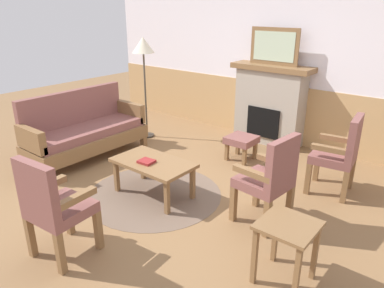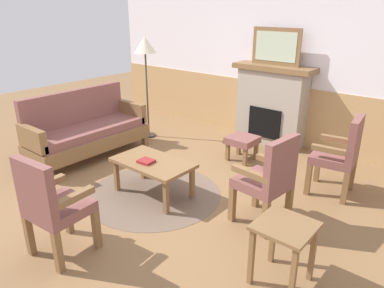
{
  "view_description": "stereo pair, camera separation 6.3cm",
  "coord_description": "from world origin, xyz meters",
  "px_view_note": "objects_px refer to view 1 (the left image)",
  "views": [
    {
      "loc": [
        2.63,
        -2.88,
        2.16
      ],
      "look_at": [
        0.0,
        0.35,
        0.55
      ],
      "focal_mm": 33.9,
      "sensor_mm": 36.0,
      "label": 1
    },
    {
      "loc": [
        2.68,
        -2.84,
        2.16
      ],
      "look_at": [
        0.0,
        0.35,
        0.55
      ],
      "focal_mm": 33.9,
      "sensor_mm": 36.0,
      "label": 2
    }
  ],
  "objects_px": {
    "framed_picture": "(274,46)",
    "armchair_front_left": "(53,204)",
    "couch": "(85,132)",
    "armchair_near_fireplace": "(270,177)",
    "coffee_table": "(153,165)",
    "book_on_table": "(146,161)",
    "floor_lamp_by_couch": "(143,52)",
    "footstool": "(241,141)",
    "fireplace": "(270,104)",
    "armchair_by_window_left": "(340,152)",
    "side_table": "(287,236)"
  },
  "relations": [
    {
      "from": "framed_picture",
      "to": "armchair_front_left",
      "type": "distance_m",
      "value": 4.0
    },
    {
      "from": "couch",
      "to": "armchair_near_fireplace",
      "type": "height_order",
      "value": "same"
    },
    {
      "from": "coffee_table",
      "to": "book_on_table",
      "type": "bearing_deg",
      "value": -110.09
    },
    {
      "from": "armchair_near_fireplace",
      "to": "floor_lamp_by_couch",
      "type": "distance_m",
      "value": 3.25
    },
    {
      "from": "armchair_near_fireplace",
      "to": "floor_lamp_by_couch",
      "type": "xyz_separation_m",
      "value": [
        -2.92,
        1.1,
        0.91
      ]
    },
    {
      "from": "footstool",
      "to": "framed_picture",
      "type": "bearing_deg",
      "value": 93.74
    },
    {
      "from": "fireplace",
      "to": "floor_lamp_by_couch",
      "type": "xyz_separation_m",
      "value": [
        -1.76,
        -1.08,
        0.8
      ]
    },
    {
      "from": "armchair_near_fireplace",
      "to": "armchair_by_window_left",
      "type": "bearing_deg",
      "value": 73.77
    },
    {
      "from": "couch",
      "to": "side_table",
      "type": "height_order",
      "value": "couch"
    },
    {
      "from": "book_on_table",
      "to": "armchair_near_fireplace",
      "type": "relative_size",
      "value": 0.18
    },
    {
      "from": "fireplace",
      "to": "armchair_near_fireplace",
      "type": "xyz_separation_m",
      "value": [
        1.17,
        -2.19,
        -0.11
      ]
    },
    {
      "from": "footstool",
      "to": "armchair_front_left",
      "type": "xyz_separation_m",
      "value": [
        -0.09,
        -2.94,
        0.25
      ]
    },
    {
      "from": "couch",
      "to": "book_on_table",
      "type": "height_order",
      "value": "couch"
    },
    {
      "from": "footstool",
      "to": "book_on_table",
      "type": "bearing_deg",
      "value": -99.24
    },
    {
      "from": "footstool",
      "to": "side_table",
      "type": "distance_m",
      "value": 2.54
    },
    {
      "from": "armchair_near_fireplace",
      "to": "armchair_by_window_left",
      "type": "height_order",
      "value": "same"
    },
    {
      "from": "footstool",
      "to": "couch",
      "type": "bearing_deg",
      "value": -143.56
    },
    {
      "from": "couch",
      "to": "coffee_table",
      "type": "relative_size",
      "value": 1.88
    },
    {
      "from": "armchair_front_left",
      "to": "coffee_table",
      "type": "bearing_deg",
      "value": 96.17
    },
    {
      "from": "framed_picture",
      "to": "couch",
      "type": "height_order",
      "value": "framed_picture"
    },
    {
      "from": "book_on_table",
      "to": "side_table",
      "type": "relative_size",
      "value": 0.32
    },
    {
      "from": "framed_picture",
      "to": "book_on_table",
      "type": "height_order",
      "value": "framed_picture"
    },
    {
      "from": "footstool",
      "to": "armchair_by_window_left",
      "type": "bearing_deg",
      "value": -5.55
    },
    {
      "from": "footstool",
      "to": "side_table",
      "type": "relative_size",
      "value": 0.73
    },
    {
      "from": "framed_picture",
      "to": "side_table",
      "type": "xyz_separation_m",
      "value": [
        1.69,
        -2.87,
        -1.13
      ]
    },
    {
      "from": "armchair_near_fireplace",
      "to": "side_table",
      "type": "height_order",
      "value": "armchair_near_fireplace"
    },
    {
      "from": "armchair_front_left",
      "to": "armchair_by_window_left",
      "type": "bearing_deg",
      "value": 61.41
    },
    {
      "from": "coffee_table",
      "to": "armchair_by_window_left",
      "type": "bearing_deg",
      "value": 40.68
    },
    {
      "from": "fireplace",
      "to": "armchair_near_fireplace",
      "type": "relative_size",
      "value": 1.33
    },
    {
      "from": "side_table",
      "to": "floor_lamp_by_couch",
      "type": "xyz_separation_m",
      "value": [
        -3.45,
        1.78,
        1.02
      ]
    },
    {
      "from": "footstool",
      "to": "armchair_near_fireplace",
      "type": "xyz_separation_m",
      "value": [
        1.11,
        -1.26,
        0.25
      ]
    },
    {
      "from": "footstool",
      "to": "armchair_front_left",
      "type": "bearing_deg",
      "value": -91.82
    },
    {
      "from": "side_table",
      "to": "floor_lamp_by_couch",
      "type": "height_order",
      "value": "floor_lamp_by_couch"
    },
    {
      "from": "framed_picture",
      "to": "armchair_by_window_left",
      "type": "relative_size",
      "value": 0.82
    },
    {
      "from": "book_on_table",
      "to": "armchair_front_left",
      "type": "distance_m",
      "value": 1.3
    },
    {
      "from": "coffee_table",
      "to": "side_table",
      "type": "xyz_separation_m",
      "value": [
        1.87,
        -0.37,
        0.05
      ]
    },
    {
      "from": "footstool",
      "to": "armchair_front_left",
      "type": "height_order",
      "value": "armchair_front_left"
    },
    {
      "from": "fireplace",
      "to": "framed_picture",
      "type": "xyz_separation_m",
      "value": [
        0.0,
        0.0,
        0.91
      ]
    },
    {
      "from": "fireplace",
      "to": "couch",
      "type": "bearing_deg",
      "value": -128.14
    },
    {
      "from": "framed_picture",
      "to": "armchair_by_window_left",
      "type": "distance_m",
      "value": 2.1
    },
    {
      "from": "couch",
      "to": "floor_lamp_by_couch",
      "type": "xyz_separation_m",
      "value": [
        0.05,
        1.21,
        1.05
      ]
    },
    {
      "from": "coffee_table",
      "to": "floor_lamp_by_couch",
      "type": "bearing_deg",
      "value": 138.05
    },
    {
      "from": "coffee_table",
      "to": "floor_lamp_by_couch",
      "type": "relative_size",
      "value": 0.57
    },
    {
      "from": "couch",
      "to": "side_table",
      "type": "relative_size",
      "value": 3.27
    },
    {
      "from": "armchair_front_left",
      "to": "floor_lamp_by_couch",
      "type": "relative_size",
      "value": 0.58
    },
    {
      "from": "armchair_by_window_left",
      "to": "side_table",
      "type": "xyz_separation_m",
      "value": [
        0.19,
        -1.81,
        -0.1
      ]
    },
    {
      "from": "armchair_near_fireplace",
      "to": "armchair_front_left",
      "type": "relative_size",
      "value": 1.0
    },
    {
      "from": "fireplace",
      "to": "armchair_by_window_left",
      "type": "distance_m",
      "value": 1.84
    },
    {
      "from": "coffee_table",
      "to": "armchair_by_window_left",
      "type": "xyz_separation_m",
      "value": [
        1.68,
        1.44,
        0.15
      ]
    },
    {
      "from": "footstool",
      "to": "armchair_near_fireplace",
      "type": "distance_m",
      "value": 1.7
    }
  ]
}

